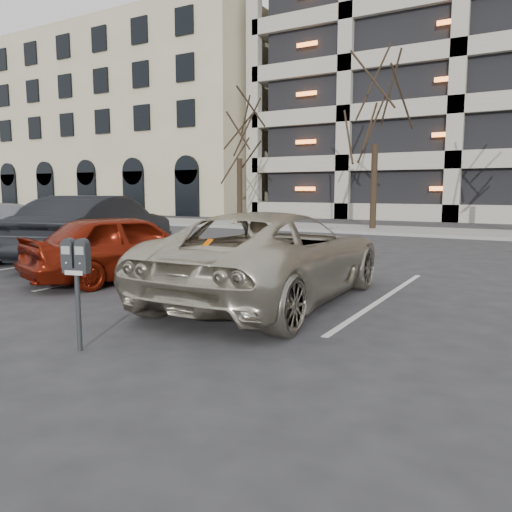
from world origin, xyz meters
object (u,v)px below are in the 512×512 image
Objects in this scene: car_red at (127,246)px; car_dark at (99,229)px; parking_meter at (76,267)px; tree_b at (377,90)px; tree_a at (239,117)px; suv_silver at (273,256)px; car_silver at (11,232)px.

car_red is 2.98m from car_dark.
car_dark is at bearing 119.69° from parking_meter.
tree_a is at bearing 180.00° from tree_b.
car_silver is at bearing -7.03° from suv_silver.
car_red is 0.77× the size of car_silver.
tree_a is 16.57m from car_red.
car_silver is at bearing 134.77° from parking_meter.
suv_silver is at bearing -166.15° from car_silver.
car_dark is (3.86, -12.94, -4.64)m from tree_a.
car_silver is (-7.27, 4.07, -0.21)m from parking_meter.
car_dark is at bearing -103.66° from tree_b.
tree_a reaches higher than parking_meter.
tree_a reaches higher than car_dark.
tree_a is 20.83m from parking_meter.
parking_meter is 7.45m from car_dark.
tree_a is at bearing -89.61° from car_dark.
tree_a is at bearing -58.70° from suv_silver.
tree_b is at bearing -91.43° from car_silver.
car_red reaches higher than parking_meter.
parking_meter is at bearing -83.13° from tree_b.
tree_a is 1.90× the size of car_red.
tree_b is 15.91m from suv_silver.
car_dark is 0.98× the size of car_silver.
tree_b is 15.89m from car_silver.
parking_meter is 0.24× the size of car_silver.
car_silver is at bearing 13.41° from car_red.
tree_a is 0.90× the size of tree_b.
car_red is at bearing -66.31° from tree_a.
tree_b is at bearing -73.26° from car_red.
tree_a is at bearing -63.81° from car_silver.
tree_b reaches higher than parking_meter.
parking_meter is at bearing 147.08° from car_red.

